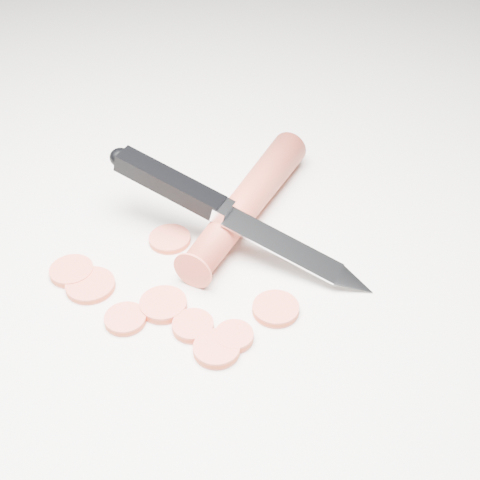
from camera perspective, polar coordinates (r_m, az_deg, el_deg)
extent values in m
plane|color=silver|center=(0.58, -5.21, -0.79)|extent=(2.40, 2.40, 0.00)
cylinder|color=#B93827|center=(0.60, 0.59, 3.26)|extent=(0.16, 0.17, 0.03)
cylinder|color=#DE533F|center=(0.57, -14.17, -2.59)|extent=(0.04, 0.04, 0.01)
cylinder|color=#DE533F|center=(0.51, -4.04, -7.33)|extent=(0.03, 0.03, 0.01)
cylinder|color=#DE533F|center=(0.59, -6.01, 0.08)|extent=(0.04, 0.04, 0.01)
cylinder|color=#DE533F|center=(0.50, -2.00, -9.26)|extent=(0.03, 0.03, 0.01)
cylinder|color=#DE533F|center=(0.53, 3.07, -5.88)|extent=(0.04, 0.04, 0.01)
cylinder|color=#DE533F|center=(0.56, -12.64, -3.79)|extent=(0.04, 0.04, 0.01)
cylinder|color=#DE533F|center=(0.51, -0.51, -8.23)|extent=(0.03, 0.03, 0.01)
cylinder|color=#DE533F|center=(0.53, -9.75, -6.65)|extent=(0.03, 0.03, 0.01)
cylinder|color=#DE533F|center=(0.53, -6.57, -5.51)|extent=(0.04, 0.04, 0.01)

